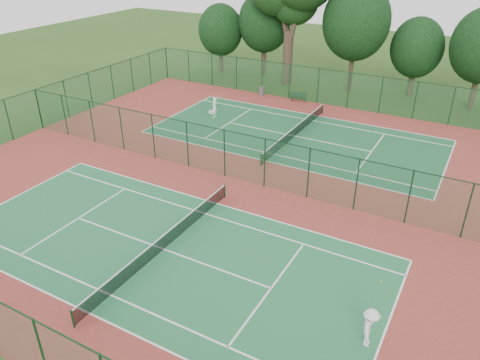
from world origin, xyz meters
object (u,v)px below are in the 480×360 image
at_px(player_near, 370,328).
at_px(kit_bag, 212,113).
at_px(trash_bin, 261,91).
at_px(bench, 298,96).
at_px(player_far, 214,108).

distance_m(player_near, kit_bag, 28.77).
xyz_separation_m(trash_bin, bench, (4.05, 0.16, 0.02)).
bearing_deg(trash_bin, bench, 2.24).
relative_size(trash_bin, bench, 0.59).
relative_size(trash_bin, kit_bag, 1.36).
xyz_separation_m(trash_bin, kit_bag, (-1.54, -7.13, -0.36)).
height_order(player_near, player_far, player_near).
relative_size(player_far, bench, 1.10).
relative_size(player_near, trash_bin, 1.89).
bearing_deg(player_near, bench, 19.95).
xyz_separation_m(player_near, trash_bin, (-18.78, 27.48, -0.45)).
bearing_deg(player_near, kit_bag, 36.84).
bearing_deg(player_far, kit_bag, -141.71).
relative_size(player_near, kit_bag, 2.56).
height_order(player_far, trash_bin, player_far).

